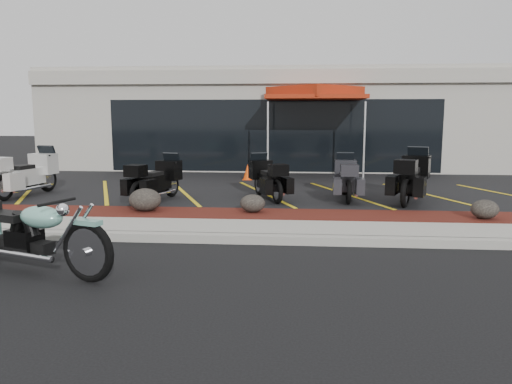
# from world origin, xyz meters

# --- Properties ---
(ground) EXTENTS (90.00, 90.00, 0.00)m
(ground) POSITION_xyz_m (0.00, 0.00, 0.00)
(ground) COLOR black
(ground) RESTS_ON ground
(curb) EXTENTS (24.00, 0.25, 0.15)m
(curb) POSITION_xyz_m (0.00, 0.90, 0.07)
(curb) COLOR gray
(curb) RESTS_ON ground
(sidewalk) EXTENTS (24.00, 1.20, 0.15)m
(sidewalk) POSITION_xyz_m (0.00, 1.60, 0.07)
(sidewalk) COLOR gray
(sidewalk) RESTS_ON ground
(mulch_bed) EXTENTS (24.00, 1.20, 0.16)m
(mulch_bed) POSITION_xyz_m (0.00, 2.80, 0.08)
(mulch_bed) COLOR #34120C
(mulch_bed) RESTS_ON ground
(upper_lot) EXTENTS (26.00, 9.60, 0.15)m
(upper_lot) POSITION_xyz_m (0.00, 8.20, 0.07)
(upper_lot) COLOR black
(upper_lot) RESTS_ON ground
(dealership_building) EXTENTS (18.00, 8.16, 4.00)m
(dealership_building) POSITION_xyz_m (0.00, 14.47, 2.01)
(dealership_building) COLOR #A7A296
(dealership_building) RESTS_ON ground
(boulder_left) EXTENTS (0.71, 0.59, 0.50)m
(boulder_left) POSITION_xyz_m (-2.43, 2.86, 0.41)
(boulder_left) COLOR black
(boulder_left) RESTS_ON mulch_bed
(boulder_mid) EXTENTS (0.55, 0.46, 0.39)m
(boulder_mid) POSITION_xyz_m (-0.08, 2.92, 0.35)
(boulder_mid) COLOR black
(boulder_mid) RESTS_ON mulch_bed
(boulder_right) EXTENTS (0.55, 0.46, 0.39)m
(boulder_right) POSITION_xyz_m (4.68, 2.61, 0.36)
(boulder_right) COLOR black
(boulder_right) RESTS_ON mulch_bed
(hero_cruiser) EXTENTS (3.26, 1.83, 1.12)m
(hero_cruiser) POSITION_xyz_m (-1.91, -1.39, 0.56)
(hero_cruiser) COLOR #73B3A1
(hero_cruiser) RESTS_ON ground
(touring_white) EXTENTS (1.28, 2.32, 1.28)m
(touring_white) POSITION_xyz_m (-5.96, 5.45, 0.79)
(touring_white) COLOR silver
(touring_white) RESTS_ON upper_lot
(touring_black_front) EXTENTS (1.33, 2.11, 1.15)m
(touring_black_front) POSITION_xyz_m (-2.34, 4.84, 0.72)
(touring_black_front) COLOR black
(touring_black_front) RESTS_ON upper_lot
(touring_black_mid) EXTENTS (1.42, 2.07, 1.13)m
(touring_black_mid) POSITION_xyz_m (-0.12, 5.34, 0.71)
(touring_black_mid) COLOR black
(touring_black_mid) RESTS_ON upper_lot
(touring_grey) EXTENTS (0.79, 1.97, 1.13)m
(touring_grey) POSITION_xyz_m (2.13, 5.51, 0.72)
(touring_grey) COLOR #29292E
(touring_grey) RESTS_ON upper_lot
(touring_black_rear) EXTENTS (1.63, 2.41, 1.31)m
(touring_black_rear) POSITION_xyz_m (3.93, 5.29, 0.80)
(touring_black_rear) COLOR black
(touring_black_rear) RESTS_ON upper_lot
(traffic_cone) EXTENTS (0.32, 0.32, 0.51)m
(traffic_cone) POSITION_xyz_m (-0.73, 8.48, 0.40)
(traffic_cone) COLOR #E84307
(traffic_cone) RESTS_ON upper_lot
(popup_canopy) EXTENTS (3.69, 3.69, 3.06)m
(popup_canopy) POSITION_xyz_m (1.47, 9.96, 2.93)
(popup_canopy) COLOR silver
(popup_canopy) RESTS_ON upper_lot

